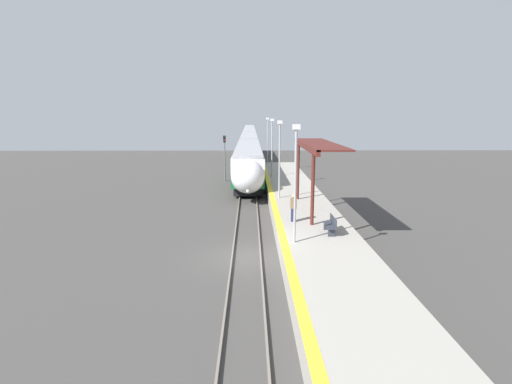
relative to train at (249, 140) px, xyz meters
name	(u,v)px	position (x,y,z in m)	size (l,w,h in m)	color
ground_plane	(246,257)	(0.00, -57.30, -2.18)	(120.00, 120.00, 0.00)	#423F3D
rail_left	(232,256)	(-0.72, -57.30, -2.11)	(0.08, 90.00, 0.15)	slate
rail_right	(261,256)	(0.72, -57.30, -2.11)	(0.08, 90.00, 0.15)	slate
train	(249,140)	(0.00, 0.00, 0.00)	(2.86, 93.03, 3.81)	black
platform_right	(320,247)	(3.76, -57.30, -1.68)	(4.23, 64.00, 1.02)	#9E998E
platform_bench	(331,224)	(4.43, -56.50, -0.70)	(0.44, 1.62, 0.89)	#2D333D
person_waiting	(294,208)	(2.71, -54.17, -0.34)	(0.36, 0.22, 1.62)	navy
railway_signal	(225,154)	(-2.55, -33.86, 0.78)	(0.28, 0.28, 4.90)	#59595E
lamppost_near	(295,177)	(2.35, -57.99, 2.07)	(0.36, 0.20, 5.69)	#9E9EA3
lamppost_mid	(280,154)	(2.35, -47.50, 2.07)	(0.36, 0.20, 5.69)	#9E9EA3
lamppost_far	(272,144)	(2.35, -37.01, 2.07)	(0.36, 0.20, 5.69)	#9E9EA3
lamppost_farthest	(267,138)	(2.35, -26.52, 2.07)	(0.36, 0.20, 5.69)	#9E9EA3
station_canopy	(314,148)	(4.24, -51.41, 2.87)	(2.02, 9.91, 4.36)	#511E19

